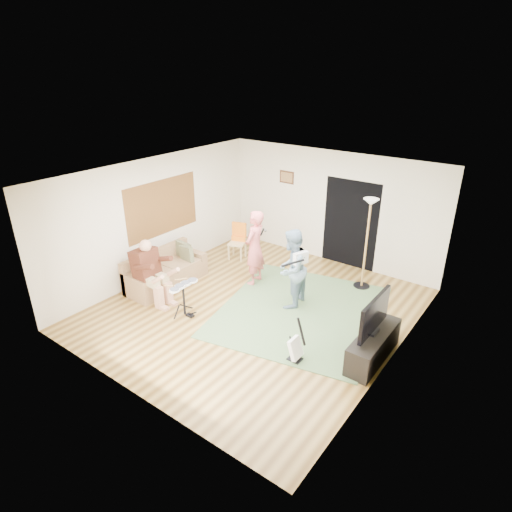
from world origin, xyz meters
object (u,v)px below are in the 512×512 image
Objects in this scene: guitar_spare at (296,348)px; singer at (255,248)px; drum_kit at (184,301)px; tv_cabinet at (373,346)px; television at (375,314)px; guitarist at (291,269)px; torchiere_lamp at (368,228)px; sofa at (164,273)px; dining_chair at (238,246)px.

singer is at bearing 140.45° from guitar_spare.
tv_cabinet is at bearing 13.92° from drum_kit.
guitarist is at bearing 161.54° from television.
sofa is at bearing -145.49° from torchiere_lamp.
sofa is 2.07× the size of dining_chair.
television is at bearing 180.00° from tv_cabinet.
drum_kit is (1.28, -0.65, 0.05)m from sofa.
dining_chair reaches higher than drum_kit.
singer is 0.84× the size of torchiere_lamp.
guitar_spare is (2.20, -1.81, -0.60)m from singer.
guitarist is 1.53× the size of television.
sofa is 0.93× the size of torchiere_lamp.
television is at bearing 2.63° from sofa.
torchiere_lamp is at bearing 116.68° from television.
dining_chair is at bearing 77.43° from sofa.
guitarist reaches higher than guitar_spare.
tv_cabinet is at bearing 65.36° from guitarist.
dining_chair reaches higher than sofa.
television is at bearing 63.26° from singer.
torchiere_lamp is (2.01, 1.24, 0.53)m from singer.
torchiere_lamp reaches higher than sofa.
sofa is at bearing 171.28° from guitar_spare.
television is (4.28, -1.83, 0.53)m from dining_chair.
guitarist is 1.16× the size of tv_cabinet.
torchiere_lamp is at bearing 145.44° from guitarist.
drum_kit is 4.04m from torchiere_lamp.
drum_kit is at bearing -50.48° from guitarist.
singer is 3.41m from tv_cabinet.
dining_chair is 4.70m from tv_cabinet.
television is (-0.05, 0.00, 0.60)m from tv_cabinet.
sofa is 1.14× the size of guitarist.
guitarist is 2.62m from dining_chair.
torchiere_lamp is 2.24× the size of dining_chair.
dining_chair reaches higher than guitar_spare.
guitar_spare is at bearing -141.43° from tv_cabinet.
singer reaches higher than sofa.
singer is 1.88× the size of dining_chair.
dining_chair is at bearing 141.68° from guitar_spare.
dining_chair is at bearing -172.27° from torchiere_lamp.
tv_cabinet is at bearing 38.57° from guitar_spare.
guitar_spare is at bearing -56.28° from dining_chair.
guitarist is (2.75, 0.88, 0.56)m from sofa.
singer reaches higher than television.
torchiere_lamp is at bearing 53.45° from drum_kit.
dining_chair is at bearing -134.67° from singer.
tv_cabinet is at bearing -40.89° from dining_chair.
guitarist is at bearing 125.21° from guitar_spare.
sofa reaches higher than drum_kit.
television reaches higher than drum_kit.
guitarist is 1.94× the size of guitar_spare.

